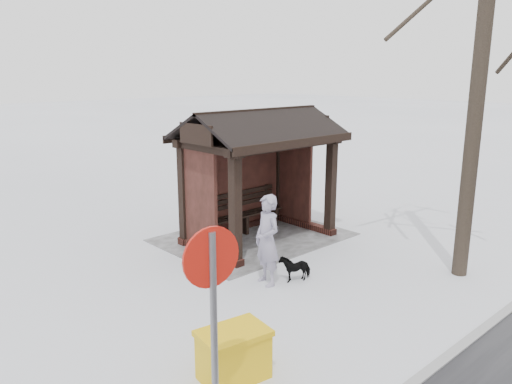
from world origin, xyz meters
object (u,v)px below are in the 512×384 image
(pedestrian, at_px, (267,240))
(grit_bin, at_px, (234,354))
(bus_shelter, at_px, (255,149))
(road_sign, at_px, (212,294))
(dog, at_px, (295,267))

(pedestrian, relative_size, grit_bin, 1.79)
(bus_shelter, bearing_deg, pedestrian, 52.52)
(road_sign, bearing_deg, grit_bin, -132.92)
(pedestrian, bearing_deg, bus_shelter, 153.52)
(dog, xyz_separation_m, grit_bin, (2.90, 1.63, 0.09))
(bus_shelter, distance_m, dog, 3.24)
(dog, relative_size, road_sign, 0.24)
(pedestrian, height_order, dog, pedestrian)
(dog, distance_m, grit_bin, 3.33)
(bus_shelter, height_order, grit_bin, bus_shelter)
(dog, height_order, road_sign, road_sign)
(dog, bearing_deg, grit_bin, -41.35)
(bus_shelter, relative_size, pedestrian, 2.09)
(road_sign, bearing_deg, dog, -141.29)
(grit_bin, height_order, road_sign, road_sign)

